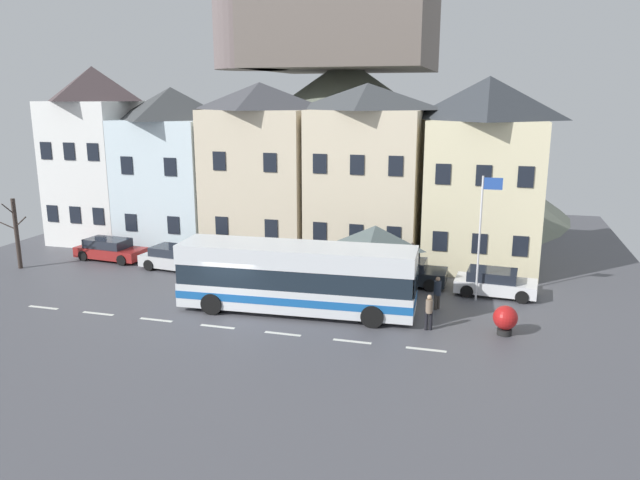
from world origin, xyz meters
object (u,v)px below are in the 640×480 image
(harbour_buoy, at_px, (505,319))
(townhouse_00, at_px, (99,155))
(transit_bus, at_px, (297,279))
(parked_car_00, at_px, (495,283))
(pedestrian_00, at_px, (437,291))
(bare_tree_00, at_px, (16,232))
(townhouse_02, at_px, (261,169))
(pedestrian_01, at_px, (429,311))
(parked_car_03, at_px, (404,272))
(bus_shelter, at_px, (375,238))
(townhouse_04, at_px, (484,174))
(flagpole, at_px, (482,229))
(townhouse_01, at_px, (175,167))
(parked_car_01, at_px, (178,258))
(townhouse_03, at_px, (366,174))
(hilltop_castle, at_px, (344,125))
(parked_car_02, at_px, (110,250))
(public_bench, at_px, (396,273))

(harbour_buoy, bearing_deg, townhouse_00, 158.12)
(transit_bus, height_order, parked_car_00, transit_bus)
(pedestrian_00, height_order, bare_tree_00, bare_tree_00)
(parked_car_00, xyz_separation_m, pedestrian_00, (-2.59, -2.92, 0.26))
(townhouse_02, distance_m, pedestrian_01, 16.48)
(parked_car_03, height_order, harbour_buoy, parked_car_03)
(bus_shelter, relative_size, pedestrian_01, 2.28)
(townhouse_00, xyz_separation_m, townhouse_04, (25.40, -0.04, -0.41))
(townhouse_04, distance_m, bus_shelter, 8.90)
(flagpole, bearing_deg, townhouse_01, 161.35)
(parked_car_00, bearing_deg, townhouse_01, 169.03)
(townhouse_00, bearing_deg, parked_car_01, -32.54)
(townhouse_02, height_order, transit_bus, townhouse_02)
(townhouse_03, bearing_deg, parked_car_01, -152.58)
(bus_shelter, distance_m, harbour_buoy, 7.61)
(townhouse_01, xyz_separation_m, bus_shelter, (14.89, -7.25, -2.19))
(townhouse_04, distance_m, transit_bus, 13.61)
(pedestrian_00, height_order, flagpole, flagpole)
(hilltop_castle, relative_size, parked_car_00, 9.29)
(pedestrian_00, bearing_deg, townhouse_04, 78.39)
(transit_bus, distance_m, parked_car_03, 7.05)
(townhouse_00, xyz_separation_m, parked_car_03, (21.63, -4.80, -5.17))
(parked_car_00, distance_m, harbour_buoy, 5.34)
(parked_car_03, bearing_deg, hilltop_castle, 112.49)
(parked_car_02, relative_size, pedestrian_00, 2.81)
(townhouse_03, relative_size, parked_car_03, 2.40)
(parked_car_00, distance_m, parked_car_01, 17.60)
(hilltop_castle, bearing_deg, public_bench, -68.98)
(bus_shelter, bearing_deg, hilltop_castle, 107.33)
(pedestrian_00, distance_m, bare_tree_00, 23.98)
(townhouse_04, xyz_separation_m, bare_tree_00, (-25.65, -7.84, -3.26))
(townhouse_00, relative_size, harbour_buoy, 9.21)
(parked_car_01, distance_m, bare_tree_00, 9.36)
(parked_car_00, xyz_separation_m, parked_car_01, (-17.60, -0.13, 0.02))
(townhouse_00, bearing_deg, flagpole, -14.30)
(townhouse_01, relative_size, flagpole, 1.68)
(parked_car_03, bearing_deg, bare_tree_00, -171.28)
(pedestrian_00, distance_m, pedestrian_01, 2.72)
(bus_shelter, height_order, pedestrian_00, bus_shelter)
(townhouse_00, height_order, townhouse_01, townhouse_00)
(hilltop_castle, bearing_deg, flagpole, -61.61)
(townhouse_02, xyz_separation_m, bare_tree_00, (-12.15, -7.58, -3.13))
(parked_car_03, bearing_deg, parked_car_00, -6.81)
(parked_car_00, bearing_deg, hilltop_castle, 125.36)
(townhouse_00, relative_size, parked_car_03, 2.66)
(public_bench, height_order, bare_tree_00, bare_tree_00)
(pedestrian_01, bearing_deg, hilltop_castle, 110.81)
(townhouse_00, relative_size, transit_bus, 1.06)
(pedestrian_01, xyz_separation_m, flagpole, (1.93, 4.56, 2.73))
(parked_car_01, bearing_deg, hilltop_castle, 84.69)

